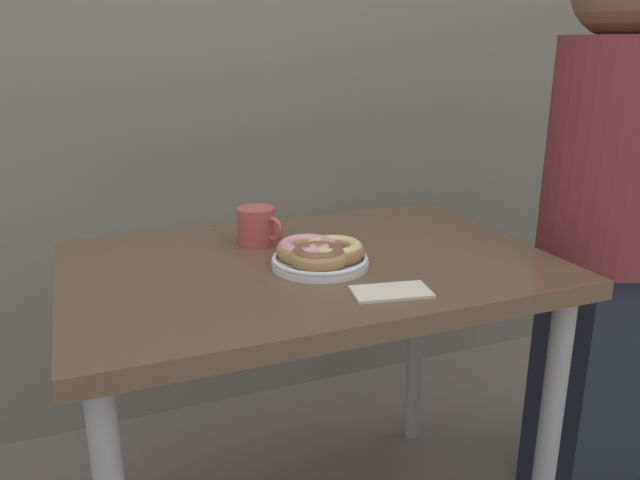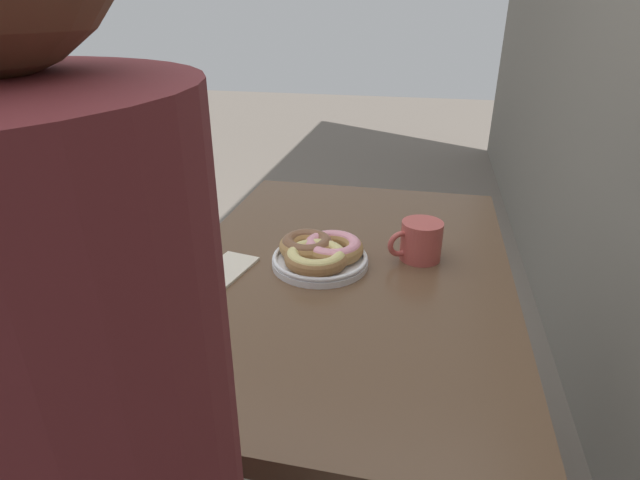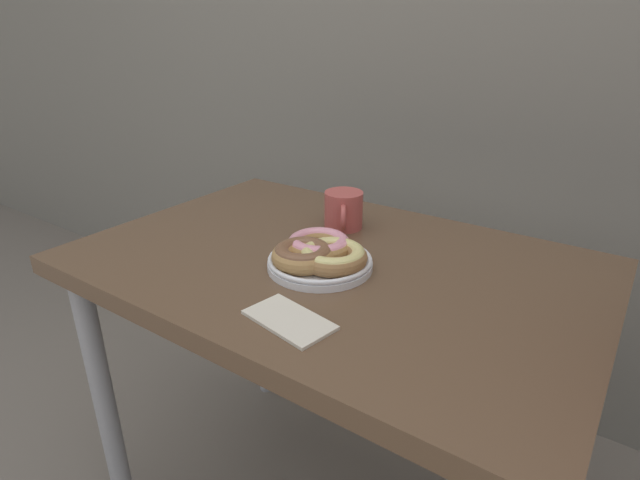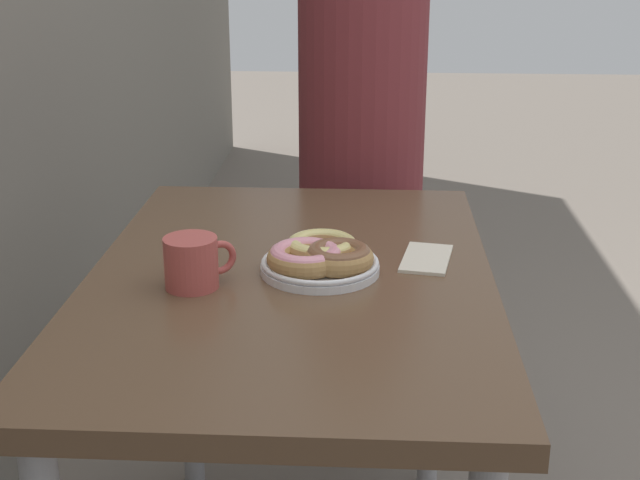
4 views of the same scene
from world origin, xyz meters
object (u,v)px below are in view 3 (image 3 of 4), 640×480
at_px(dining_table, 331,297).
at_px(coffee_mug, 344,210).
at_px(donut_plate, 319,254).
at_px(napkin, 289,320).

xyz_separation_m(dining_table, coffee_mug, (-0.07, 0.16, 0.14)).
xyz_separation_m(donut_plate, napkin, (0.07, -0.19, -0.03)).
xyz_separation_m(dining_table, napkin, (0.08, -0.24, 0.10)).
relative_size(dining_table, donut_plate, 4.62).
bearing_deg(coffee_mug, donut_plate, -70.12).
height_order(dining_table, donut_plate, donut_plate).
xyz_separation_m(donut_plate, coffee_mug, (-0.08, 0.21, 0.01)).
xyz_separation_m(dining_table, donut_plate, (0.01, -0.05, 0.12)).
distance_m(dining_table, donut_plate, 0.13).
bearing_deg(dining_table, donut_plate, -84.39).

